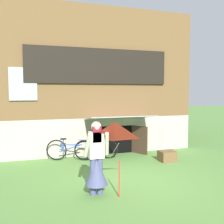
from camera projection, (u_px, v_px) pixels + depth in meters
name	position (u px, v px, depth m)	size (l,w,h in m)	color
ground_plane	(129.00, 181.00, 6.87)	(60.00, 60.00, 0.00)	#56843D
log_house	(85.00, 83.00, 11.94)	(7.67, 6.25, 5.48)	#ADA393
person	(96.00, 164.00, 5.89)	(0.61, 0.53, 1.68)	#474C75
kite	(115.00, 141.00, 5.41)	(1.02, 1.04, 1.60)	red
bicycle_black	(96.00, 149.00, 9.07)	(1.53, 0.24, 0.70)	black
bicycle_blue	(70.00, 150.00, 8.89)	(1.59, 0.60, 0.76)	black
wooden_crate	(167.00, 156.00, 8.78)	(0.53, 0.45, 0.35)	brown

